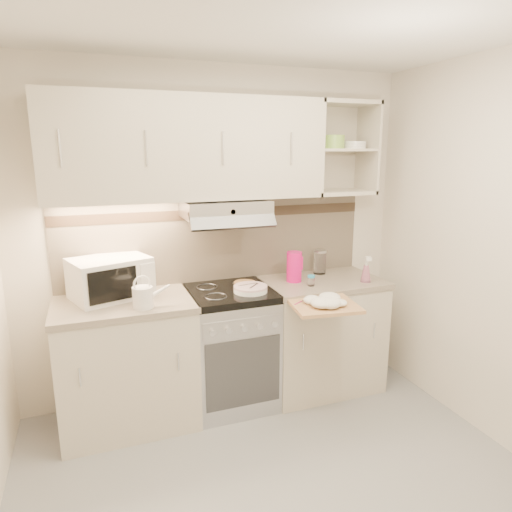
{
  "coord_description": "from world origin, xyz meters",
  "views": [
    {
      "loc": [
        -0.92,
        -1.94,
        1.89
      ],
      "look_at": [
        0.15,
        0.95,
        1.17
      ],
      "focal_mm": 32.0,
      "sensor_mm": 36.0,
      "label": 1
    }
  ],
  "objects": [
    {
      "name": "spice_jar",
      "position": [
        0.6,
        0.98,
        0.94
      ],
      "size": [
        0.05,
        0.05,
        0.08
      ],
      "rotation": [
        0.0,
        0.0,
        0.4
      ],
      "color": "white",
      "rests_on": "worktop_right"
    },
    {
      "name": "dish_towel",
      "position": [
        0.52,
        0.59,
        0.92
      ],
      "size": [
        0.31,
        0.27,
        0.08
      ],
      "primitive_type": null,
      "rotation": [
        0.0,
        0.0,
        0.06
      ],
      "color": "silver",
      "rests_on": "cutting_board"
    },
    {
      "name": "spray_bottle",
      "position": [
        1.04,
        0.93,
        0.98
      ],
      "size": [
        0.08,
        0.08,
        0.21
      ],
      "rotation": [
        0.0,
        0.0,
        -0.39
      ],
      "color": "#FF9CC7",
      "rests_on": "worktop_right"
    },
    {
      "name": "microwave",
      "position": [
        -0.82,
        1.22,
        1.04
      ],
      "size": [
        0.58,
        0.5,
        0.28
      ],
      "rotation": [
        0.0,
        0.0,
        0.33
      ],
      "color": "silver",
      "rests_on": "worktop_left"
    },
    {
      "name": "watering_can",
      "position": [
        -0.63,
        0.92,
        0.98
      ],
      "size": [
        0.25,
        0.13,
        0.22
      ],
      "rotation": [
        0.0,
        0.0,
        0.12
      ],
      "color": "silver",
      "rests_on": "worktop_left"
    },
    {
      "name": "room_shell",
      "position": [
        0.0,
        0.37,
        1.63
      ],
      "size": [
        3.04,
        2.84,
        2.52
      ],
      "color": "beige",
      "rests_on": "ground"
    },
    {
      "name": "base_cabinet_left",
      "position": [
        -0.75,
        1.1,
        0.43
      ],
      "size": [
        0.9,
        0.6,
        0.86
      ],
      "primitive_type": "cube",
      "color": "beige",
      "rests_on": "ground"
    },
    {
      "name": "plate_stack",
      "position": [
        0.12,
        1.0,
        0.92
      ],
      "size": [
        0.24,
        0.24,
        0.05
      ],
      "rotation": [
        0.0,
        0.0,
        0.35
      ],
      "color": "white",
      "rests_on": "electric_range"
    },
    {
      "name": "worktop_right",
      "position": [
        0.75,
        1.1,
        0.88
      ],
      "size": [
        0.92,
        0.62,
        0.04
      ],
      "primitive_type": "cube",
      "color": "gray",
      "rests_on": "base_cabinet_right"
    },
    {
      "name": "pink_pitcher",
      "position": [
        0.53,
        1.13,
        1.02
      ],
      "size": [
        0.12,
        0.12,
        0.23
      ],
      "rotation": [
        0.0,
        0.0,
        -0.39
      ],
      "color": "#DB0B6D",
      "rests_on": "worktop_right"
    },
    {
      "name": "worktop_left",
      "position": [
        -0.75,
        1.1,
        0.88
      ],
      "size": [
        0.92,
        0.62,
        0.04
      ],
      "primitive_type": "cube",
      "color": "gray",
      "rests_on": "base_cabinet_left"
    },
    {
      "name": "electric_range",
      "position": [
        0.0,
        1.1,
        0.45
      ],
      "size": [
        0.6,
        0.6,
        0.9
      ],
      "color": "#B7B7BC",
      "rests_on": "ground"
    },
    {
      "name": "base_cabinet_right",
      "position": [
        0.75,
        1.1,
        0.43
      ],
      "size": [
        0.9,
        0.6,
        0.86
      ],
      "primitive_type": "cube",
      "color": "beige",
      "rests_on": "ground"
    },
    {
      "name": "ground",
      "position": [
        0.0,
        0.0,
        0.0
      ],
      "size": [
        3.0,
        3.0,
        0.0
      ],
      "primitive_type": "plane",
      "color": "gray",
      "rests_on": "ground"
    },
    {
      "name": "cutting_board",
      "position": [
        0.52,
        0.63,
        0.87
      ],
      "size": [
        0.48,
        0.44,
        0.02
      ],
      "primitive_type": "cube",
      "rotation": [
        0.0,
        0.0,
        -0.14
      ],
      "color": "tan",
      "rests_on": "base_cabinet_right"
    },
    {
      "name": "glass_jar",
      "position": [
        0.82,
        1.27,
        1.0
      ],
      "size": [
        0.1,
        0.1,
        0.2
      ],
      "rotation": [
        0.0,
        0.0,
        -0.38
      ],
      "color": "white",
      "rests_on": "worktop_right"
    },
    {
      "name": "bread_loaf",
      "position": [
        0.12,
        1.12,
        0.92
      ],
      "size": [
        0.16,
        0.16,
        0.04
      ],
      "primitive_type": "cylinder",
      "color": "#B48F47",
      "rests_on": "electric_range"
    }
  ]
}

